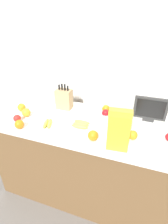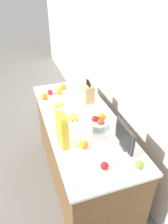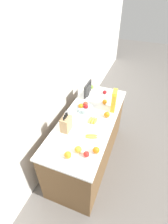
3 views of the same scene
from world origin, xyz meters
name	(u,v)px [view 3 (image 3 of 3)]	position (x,y,z in m)	size (l,w,h in m)	color
ground_plane	(88,158)	(0.00, 0.00, 0.00)	(14.00, 14.00, 0.00)	slate
wall_back	(50,87)	(0.00, 0.58, 1.30)	(9.00, 0.06, 2.60)	silver
counter	(88,140)	(0.00, 0.00, 0.46)	(1.79, 0.73, 0.92)	brown
knife_block	(66,124)	(-0.32, 0.19, 1.02)	(0.16, 0.11, 0.31)	tan
small_monitor	(88,89)	(0.53, 0.21, 1.05)	(0.29, 0.03, 0.24)	#2D2D2D
cereal_box	(114,100)	(0.32, -0.27, 1.10)	(0.16, 0.08, 0.33)	gold
fruit_bowl	(85,107)	(0.16, 0.13, 0.96)	(0.23, 0.23, 0.12)	#99B2B7
banana_bunch_left	(93,120)	(-0.04, -0.08, 0.94)	(0.16, 0.12, 0.04)	yellow
banana_bunch_right	(92,136)	(-0.33, -0.16, 0.93)	(0.11, 0.17, 0.03)	yellow
apple_near_bananas	(92,87)	(0.77, 0.23, 0.95)	(0.07, 0.07, 0.07)	#6B9E33
apple_leftmost	(105,92)	(0.70, -0.03, 0.95)	(0.07, 0.07, 0.07)	#A31419
apple_by_knife_block	(86,154)	(-0.62, -0.20, 0.95)	(0.07, 0.07, 0.07)	red
orange_near_bowl	(68,155)	(-0.71, -0.01, 0.96)	(0.08, 0.08, 0.08)	orange
orange_mid_left	(107,115)	(0.12, -0.23, 0.96)	(0.08, 0.08, 0.08)	orange
orange_front_center	(78,149)	(-0.60, -0.09, 0.96)	(0.08, 0.08, 0.08)	orange
orange_mid_right	(96,150)	(-0.53, -0.28, 0.96)	(0.08, 0.08, 0.08)	orange
orange_front_left	(105,102)	(0.42, -0.11, 0.96)	(0.08, 0.08, 0.08)	orange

